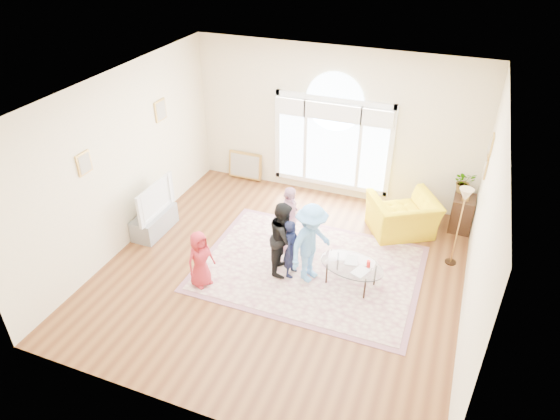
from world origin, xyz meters
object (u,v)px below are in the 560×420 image
at_px(tv_console, 154,222).
at_px(coffee_table, 352,266).
at_px(television, 151,198).
at_px(armchair, 403,216).
at_px(area_rug, 309,268).

height_order(tv_console, coffee_table, coffee_table).
bearing_deg(coffee_table, television, -170.37).
xyz_separation_m(television, coffee_table, (3.95, -0.18, -0.34)).
height_order(coffee_table, armchair, armchair).
relative_size(television, coffee_table, 0.93).
bearing_deg(armchair, area_rug, 21.10).
bearing_deg(coffee_table, tv_console, -170.37).
height_order(tv_console, television, television).
distance_m(area_rug, tv_console, 3.19).
xyz_separation_m(area_rug, coffee_table, (0.77, -0.16, 0.39)).
xyz_separation_m(area_rug, television, (-3.17, 0.02, 0.73)).
height_order(tv_console, armchair, armchair).
relative_size(tv_console, television, 0.89).
height_order(area_rug, television, television).
distance_m(television, armchair, 4.79).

